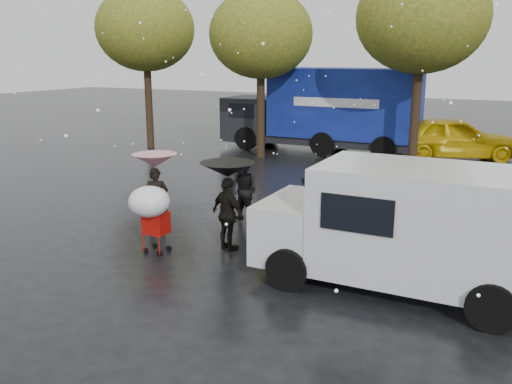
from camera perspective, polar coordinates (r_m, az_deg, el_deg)
The scene contains 14 objects.
ground at distance 11.89m, azimuth -5.55°, elevation -5.59°, with size 90.00×90.00×0.00m, color black.
person_pink at distance 12.67m, azimuth -10.43°, elevation -0.90°, with size 0.56×0.37×1.53m, color black.
person_middle at distance 13.17m, azimuth -1.34°, elevation 0.09°, with size 0.78×0.61×1.61m, color black.
person_black at distance 11.34m, azimuth -2.95°, elevation -2.34°, with size 0.92×0.38×1.57m, color black.
umbrella_pink at distance 12.46m, azimuth -10.62°, elevation 3.28°, with size 1.01×1.01×1.86m.
umbrella_black at distance 11.11m, azimuth -3.02°, elevation 2.36°, with size 1.15×1.15×1.89m.
vendor_cart at distance 11.14m, azimuth 7.51°, elevation -3.09°, with size 1.52×0.80×1.27m.
shopping_cart at distance 11.16m, azimuth -11.05°, elevation -1.39°, with size 0.84×0.84×1.46m.
white_van at distance 9.70m, azimuth 15.61°, elevation -3.44°, with size 4.91×2.18×2.20m.
blue_truck at distance 23.28m, azimuth 7.31°, elevation 8.53°, with size 8.30×2.60×3.50m.
box_ground_near at distance 11.35m, azimuth 4.67°, elevation -5.46°, with size 0.45×0.36×0.41m, color olive.
box_ground_far at distance 12.30m, azimuth 3.11°, elevation -4.01°, with size 0.45×0.35×0.35m, color olive.
yellow_taxi at distance 22.99m, azimuth 20.15°, elevation 5.39°, with size 1.97×4.89×1.67m, color yellow.
tree_row at distance 20.52m, azimuth 8.51°, elevation 16.88°, with size 21.60×4.40×7.12m.
Camera 1 is at (6.00, -9.45, 4.02)m, focal length 38.00 mm.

